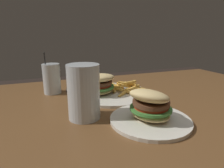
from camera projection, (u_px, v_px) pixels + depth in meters
dining_table at (149, 132)px, 0.66m from camera, size 1.44×1.04×0.75m
meal_plate_near at (106, 88)px, 0.76m from camera, size 0.31×0.31×0.10m
beer_glass at (84, 94)px, 0.54m from camera, size 0.09×0.09×0.16m
juice_glass at (52, 80)px, 0.78m from camera, size 0.07×0.07×0.17m
spoon at (73, 88)px, 0.84m from camera, size 0.15×0.14×0.02m
meal_plate_far at (150, 110)px, 0.53m from camera, size 0.23×0.23×0.11m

